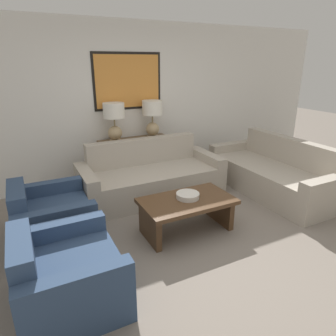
{
  "coord_description": "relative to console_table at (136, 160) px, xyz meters",
  "views": [
    {
      "loc": [
        -1.73,
        -2.41,
        2.01
      ],
      "look_at": [
        -0.01,
        0.99,
        0.65
      ],
      "focal_mm": 32.0,
      "sensor_mm": 36.0,
      "label": 1
    }
  ],
  "objects": [
    {
      "name": "coffee_table",
      "position": [
        -0.04,
        -1.85,
        -0.07
      ],
      "size": [
        1.13,
        0.65,
        0.43
      ],
      "color": "#4C331E",
      "rests_on": "ground_plane"
    },
    {
      "name": "armchair_near_back_wall",
      "position": [
        -1.56,
        -1.3,
        -0.12
      ],
      "size": [
        0.85,
        0.96,
        0.73
      ],
      "color": "navy",
      "rests_on": "ground_plane"
    },
    {
      "name": "table_lamp_right",
      "position": [
        0.34,
        -0.0,
        0.77
      ],
      "size": [
        0.34,
        0.34,
        0.63
      ],
      "color": "tan",
      "rests_on": "console_table"
    },
    {
      "name": "back_wall",
      "position": [
        0.0,
        0.28,
        0.95
      ],
      "size": [
        8.26,
        0.12,
        2.65
      ],
      "color": "silver",
      "rests_on": "ground_plane"
    },
    {
      "name": "armchair_near_camera",
      "position": [
        -1.56,
        -2.41,
        -0.12
      ],
      "size": [
        0.85,
        0.96,
        0.73
      ],
      "color": "navy",
      "rests_on": "ground_plane"
    },
    {
      "name": "decorative_bowl",
      "position": [
        -0.01,
        -1.82,
        0.08
      ],
      "size": [
        0.28,
        0.28,
        0.06
      ],
      "color": "beige",
      "rests_on": "coffee_table"
    },
    {
      "name": "table_lamp_left",
      "position": [
        -0.34,
        -0.0,
        0.77
      ],
      "size": [
        0.34,
        0.34,
        0.63
      ],
      "color": "tan",
      "rests_on": "console_table"
    },
    {
      "name": "console_table",
      "position": [
        0.0,
        0.0,
        0.0
      ],
      "size": [
        1.21,
        0.39,
        0.77
      ],
      "color": "brown",
      "rests_on": "ground_plane"
    },
    {
      "name": "couch_by_side",
      "position": [
        1.83,
        -1.4,
        -0.1
      ],
      "size": [
        0.92,
        2.18,
        0.85
      ],
      "color": "#ADA393",
      "rests_on": "ground_plane"
    },
    {
      "name": "ground_plane",
      "position": [
        0.0,
        -2.27,
        -0.38
      ],
      "size": [
        20.0,
        20.0,
        0.0
      ],
      "primitive_type": "plane",
      "color": "slate"
    },
    {
      "name": "couch_by_back_wall",
      "position": [
        0.0,
        -0.66,
        -0.1
      ],
      "size": [
        2.18,
        0.92,
        0.85
      ],
      "color": "#ADA393",
      "rests_on": "ground_plane"
    }
  ]
}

